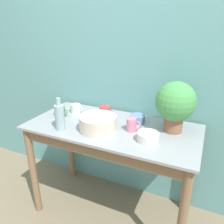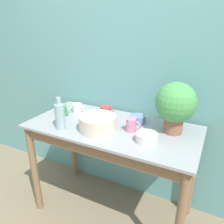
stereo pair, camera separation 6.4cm
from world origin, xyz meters
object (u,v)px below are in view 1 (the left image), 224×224
(bowl_small_blue, at_px, (137,119))
(mug_red, at_px, (105,112))
(mug_green, at_px, (60,111))
(bottle_tall, at_px, (60,117))
(potted_plant, at_px, (175,103))
(bowl_small_enamel_white, at_px, (148,137))
(mug_pink, at_px, (132,125))
(bowl_wash_large, at_px, (98,123))
(mug_white, at_px, (76,108))

(bowl_small_blue, bearing_deg, mug_red, -178.52)
(mug_green, xyz_separation_m, bowl_small_blue, (0.66, 0.16, -0.01))
(bottle_tall, bearing_deg, potted_plant, 22.84)
(bowl_small_enamel_white, bearing_deg, mug_pink, 146.92)
(potted_plant, distance_m, mug_red, 0.62)
(mug_pink, xyz_separation_m, mug_green, (-0.67, 0.01, -0.01))
(mug_pink, height_order, mug_green, mug_pink)
(potted_plant, height_order, bowl_small_blue, potted_plant)
(potted_plant, xyz_separation_m, bowl_wash_large, (-0.52, -0.23, -0.16))
(potted_plant, distance_m, bowl_small_blue, 0.36)
(mug_pink, relative_size, bowl_small_enamel_white, 0.74)
(bowl_wash_large, distance_m, bottle_tall, 0.29)
(potted_plant, xyz_separation_m, bowl_small_enamel_white, (-0.13, -0.23, -0.19))
(mug_green, bearing_deg, potted_plant, 6.80)
(mug_white, bearing_deg, bowl_wash_large, -33.96)
(mug_red, height_order, bowl_small_blue, mug_red)
(bowl_small_enamel_white, xyz_separation_m, bowl_small_blue, (-0.17, 0.27, -0.00))
(bowl_wash_large, xyz_separation_m, bottle_tall, (-0.27, -0.11, 0.05))
(potted_plant, relative_size, bowl_small_blue, 2.99)
(mug_pink, bearing_deg, bowl_small_enamel_white, -33.08)
(mug_white, xyz_separation_m, bowl_small_blue, (0.58, 0.03, -0.01))
(bowl_wash_large, distance_m, bowl_small_blue, 0.35)
(mug_pink, height_order, bowl_small_blue, mug_pink)
(mug_red, relative_size, bowl_small_blue, 0.99)
(mug_pink, relative_size, bowl_small_blue, 0.88)
(mug_green, relative_size, bowl_small_enamel_white, 0.83)
(mug_pink, bearing_deg, bottle_tall, -158.06)
(bowl_wash_large, relative_size, bottle_tall, 1.12)
(bottle_tall, distance_m, bowl_small_enamel_white, 0.67)
(bowl_small_enamel_white, distance_m, bowl_small_blue, 0.32)
(mug_white, xyz_separation_m, bowl_small_enamel_white, (0.75, -0.25, -0.01))
(mug_white, bearing_deg, bottle_tall, -75.52)
(mug_pink, distance_m, mug_red, 0.35)
(mug_green, bearing_deg, bottle_tall, -53.01)
(mug_white, xyz_separation_m, mug_red, (0.29, 0.02, 0.01))
(potted_plant, height_order, bowl_small_enamel_white, potted_plant)
(mug_red, bearing_deg, mug_green, -157.24)
(potted_plant, bearing_deg, bowl_small_blue, 171.28)
(potted_plant, distance_m, bowl_wash_large, 0.59)
(potted_plant, distance_m, mug_pink, 0.35)
(mug_pink, bearing_deg, bowl_wash_large, -157.47)
(mug_white, xyz_separation_m, mug_green, (-0.07, -0.13, 0.01))
(mug_white, height_order, bowl_small_blue, mug_white)
(bowl_small_enamel_white, bearing_deg, mug_red, 150.11)
(bowl_wash_large, height_order, bowl_small_enamel_white, bowl_wash_large)
(mug_pink, distance_m, mug_green, 0.67)
(bottle_tall, height_order, bowl_small_enamel_white, bottle_tall)
(bowl_wash_large, bearing_deg, bottle_tall, -158.59)
(bowl_small_enamel_white, relative_size, bowl_small_blue, 1.18)
(bowl_wash_large, bearing_deg, bowl_small_blue, 50.80)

